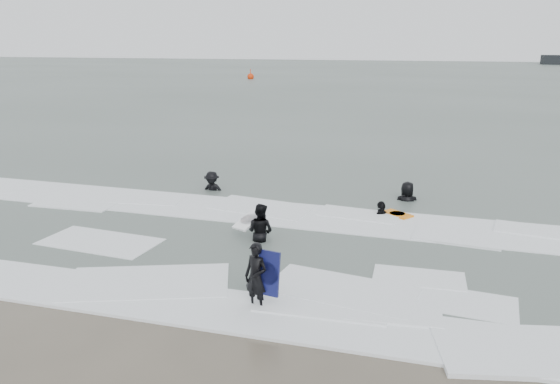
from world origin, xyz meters
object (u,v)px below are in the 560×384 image
(surfer_wading, at_px, (260,241))
(buoy, at_px, (251,77))
(surfer_centre, at_px, (256,309))
(surfer_breaker, at_px, (212,192))
(surfer_right_far, at_px, (407,202))
(surfer_right_near, at_px, (381,216))

(surfer_wading, xyz_separation_m, buoy, (-23.94, 65.37, 0.42))
(surfer_centre, relative_size, surfer_breaker, 0.91)
(surfer_centre, height_order, surfer_wading, surfer_wading)
(surfer_wading, xyz_separation_m, surfer_breaker, (-3.47, 4.50, 0.00))
(surfer_wading, height_order, buoy, buoy)
(surfer_wading, height_order, surfer_right_far, surfer_right_far)
(surfer_right_far, bearing_deg, buoy, -75.97)
(surfer_centre, distance_m, buoy, 73.68)
(surfer_centre, distance_m, surfer_breaker, 9.61)
(surfer_wading, relative_size, surfer_breaker, 1.02)
(surfer_centre, bearing_deg, buoy, 129.59)
(buoy, bearing_deg, surfer_right_near, -66.51)
(surfer_wading, distance_m, surfer_right_far, 6.47)
(surfer_centre, xyz_separation_m, buoy, (-25.17, 69.25, 0.42))
(buoy, bearing_deg, surfer_centre, -70.02)
(surfer_right_far, relative_size, buoy, 1.14)
(surfer_wading, height_order, surfer_breaker, surfer_wading)
(surfer_centre, relative_size, surfer_wading, 0.90)
(surfer_wading, xyz_separation_m, surfer_right_near, (3.03, 3.34, 0.00))
(surfer_wading, bearing_deg, buoy, -57.89)
(surfer_right_near, xyz_separation_m, buoy, (-26.97, 62.03, 0.42))
(surfer_wading, relative_size, surfer_right_far, 0.89)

